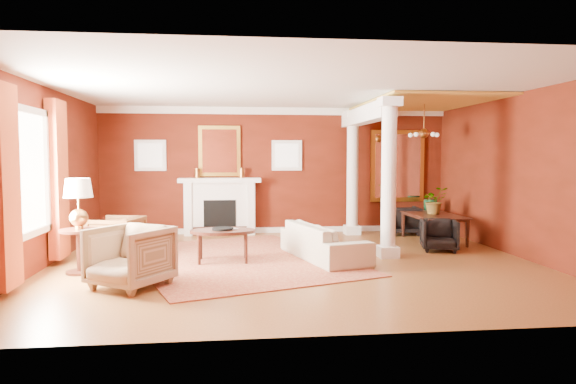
{
  "coord_description": "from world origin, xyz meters",
  "views": [
    {
      "loc": [
        -1.04,
        -8.4,
        1.78
      ],
      "look_at": [
        -0.04,
        0.59,
        1.15
      ],
      "focal_mm": 32.0,
      "sensor_mm": 36.0,
      "label": 1
    }
  ],
  "objects": [
    {
      "name": "armchair_stripe",
      "position": [
        -2.41,
        -1.34,
        0.46
      ],
      "size": [
        1.22,
        1.2,
        0.93
      ],
      "primitive_type": "imported",
      "rotation": [
        0.0,
        0.0,
        -0.6
      ],
      "color": "tan",
      "rests_on": "ground"
    },
    {
      "name": "rug",
      "position": [
        -0.95,
        0.39,
        0.01
      ],
      "size": [
        4.55,
        5.22,
        0.02
      ],
      "primitive_type": "cube",
      "rotation": [
        0.0,
        0.0,
        0.34
      ],
      "color": "maroon",
      "rests_on": "ground"
    },
    {
      "name": "armchair_leopard",
      "position": [
        -3.06,
        0.81,
        0.4
      ],
      "size": [
        0.91,
        0.95,
        0.8
      ],
      "primitive_type": "imported",
      "rotation": [
        0.0,
        0.0,
        -1.84
      ],
      "color": "black",
      "rests_on": "ground"
    },
    {
      "name": "sofa",
      "position": [
        0.55,
        0.29,
        0.41
      ],
      "size": [
        1.14,
        2.19,
        0.82
      ],
      "primitive_type": "imported",
      "rotation": [
        0.0,
        0.0,
        1.83
      ],
      "color": "beige",
      "rests_on": "ground"
    },
    {
      "name": "left_window",
      "position": [
        -3.89,
        -0.6,
        1.42
      ],
      "size": [
        0.21,
        2.55,
        2.6
      ],
      "color": "white",
      "rests_on": "room_shell"
    },
    {
      "name": "dining_table",
      "position": [
        3.18,
        1.81,
        0.46
      ],
      "size": [
        0.63,
        1.65,
        0.91
      ],
      "primitive_type": "imported",
      "rotation": [
        0.0,
        0.0,
        1.6
      ],
      "color": "black",
      "rests_on": "ground"
    },
    {
      "name": "dining_mirror",
      "position": [
        2.9,
        3.45,
        1.55
      ],
      "size": [
        1.3,
        0.07,
        1.7
      ],
      "color": "gold",
      "rests_on": "room_shell"
    },
    {
      "name": "dining_chair_near",
      "position": [
        2.85,
        0.79,
        0.33
      ],
      "size": [
        0.77,
        0.74,
        0.66
      ],
      "primitive_type": "imported",
      "rotation": [
        0.0,
        0.0,
        -0.25
      ],
      "color": "black",
      "rests_on": "ground"
    },
    {
      "name": "green_urn",
      "position": [
        3.5,
        2.87,
        0.32
      ],
      "size": [
        0.34,
        0.34,
        0.81
      ],
      "color": "#133C20",
      "rests_on": "ground"
    },
    {
      "name": "header_beam",
      "position": [
        1.7,
        1.9,
        2.62
      ],
      "size": [
        0.3,
        3.2,
        0.32
      ],
      "primitive_type": "cube",
      "color": "white",
      "rests_on": "column_front"
    },
    {
      "name": "amber_ceiling",
      "position": [
        2.85,
        1.75,
        2.87
      ],
      "size": [
        2.3,
        3.4,
        0.04
      ],
      "primitive_type": "cube",
      "color": "gold",
      "rests_on": "room_shell"
    },
    {
      "name": "chandelier",
      "position": [
        2.9,
        1.8,
        2.25
      ],
      "size": [
        0.6,
        0.62,
        0.75
      ],
      "color": "#AE7636",
      "rests_on": "room_shell"
    },
    {
      "name": "coffee_book",
      "position": [
        -1.12,
        0.2,
        0.66
      ],
      "size": [
        0.15,
        0.1,
        0.23
      ],
      "primitive_type": "imported",
      "rotation": [
        0.0,
        0.0,
        0.53
      ],
      "color": "black",
      "rests_on": "coffee_table"
    },
    {
      "name": "fireplace",
      "position": [
        -1.3,
        3.32,
        0.65
      ],
      "size": [
        1.85,
        0.42,
        1.29
      ],
      "color": "white",
      "rests_on": "ground"
    },
    {
      "name": "flank_window_left",
      "position": [
        -2.85,
        3.46,
        1.8
      ],
      "size": [
        0.7,
        0.07,
        0.7
      ],
      "color": "white",
      "rests_on": "room_shell"
    },
    {
      "name": "room_shell",
      "position": [
        0.0,
        0.0,
        2.02
      ],
      "size": [
        8.04,
        7.04,
        2.92
      ],
      "color": "#621B0D",
      "rests_on": "ground"
    },
    {
      "name": "side_table",
      "position": [
        -3.34,
        -0.39,
        0.97
      ],
      "size": [
        0.58,
        0.58,
        1.45
      ],
      "rotation": [
        0.0,
        0.0,
        -0.0
      ],
      "color": "black",
      "rests_on": "ground"
    },
    {
      "name": "potted_plant",
      "position": [
        3.17,
        1.84,
        1.13
      ],
      "size": [
        0.54,
        0.59,
        0.44
      ],
      "primitive_type": "imported",
      "rotation": [
        0.0,
        0.0,
        0.05
      ],
      "color": "#26591E",
      "rests_on": "dining_table"
    },
    {
      "name": "column_front",
      "position": [
        1.7,
        0.3,
        1.43
      ],
      "size": [
        0.36,
        0.36,
        2.8
      ],
      "color": "white",
      "rests_on": "ground"
    },
    {
      "name": "ground",
      "position": [
        0.0,
        0.0,
        0.0
      ],
      "size": [
        8.0,
        8.0,
        0.0
      ],
      "primitive_type": "plane",
      "color": "brown",
      "rests_on": "ground"
    },
    {
      "name": "dining_chair_far",
      "position": [
        2.87,
        2.88,
        0.35
      ],
      "size": [
        0.73,
        0.69,
        0.71
      ],
      "primitive_type": "imported",
      "rotation": [
        0.0,
        0.0,
        3.07
      ],
      "color": "black",
      "rests_on": "ground"
    },
    {
      "name": "flank_window_right",
      "position": [
        0.25,
        3.46,
        1.8
      ],
      "size": [
        0.7,
        0.07,
        0.7
      ],
      "color": "white",
      "rests_on": "room_shell"
    },
    {
      "name": "base_trim",
      "position": [
        0.0,
        3.46,
        0.06
      ],
      "size": [
        8.0,
        0.08,
        0.12
      ],
      "primitive_type": "cube",
      "color": "white",
      "rests_on": "ground"
    },
    {
      "name": "column_back",
      "position": [
        1.7,
        3.0,
        1.43
      ],
      "size": [
        0.36,
        0.36,
        2.8
      ],
      "color": "white",
      "rests_on": "ground"
    },
    {
      "name": "overmantel_mirror",
      "position": [
        -1.3,
        3.45,
        1.9
      ],
      "size": [
        0.95,
        0.07,
        1.15
      ],
      "color": "gold",
      "rests_on": "fireplace"
    },
    {
      "name": "crown_trim",
      "position": [
        0.0,
        3.46,
        2.82
      ],
      "size": [
        8.0,
        0.08,
        0.16
      ],
      "primitive_type": "cube",
      "color": "white",
      "rests_on": "room_shell"
    },
    {
      "name": "coffee_table",
      "position": [
        -1.19,
        0.2,
        0.5
      ],
      "size": [
        1.09,
        1.09,
        0.55
      ],
      "rotation": [
        0.0,
        0.0,
        -0.13
      ],
      "color": "black",
      "rests_on": "ground"
    }
  ]
}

